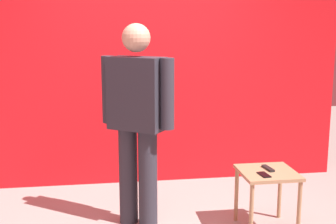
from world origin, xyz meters
The scene contains 5 objects.
back_wall_red centered at (0.00, 1.67, 1.43)m, with size 4.49×0.12×2.87m, color red.
standing_person centered at (-0.20, 0.47, 1.02)m, with size 0.65×0.51×1.82m.
side_table centered at (0.92, 0.21, 0.45)m, with size 0.48×0.48×0.54m.
cell_phone centered at (0.84, 0.11, 0.55)m, with size 0.07×0.14×0.01m, color black.
tv_remote centered at (0.93, 0.25, 0.55)m, with size 0.04×0.17×0.02m, color black.
Camera 1 is at (-0.50, -3.36, 1.78)m, focal length 47.65 mm.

